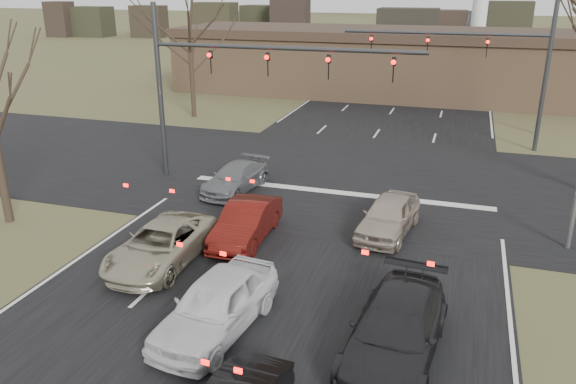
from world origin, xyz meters
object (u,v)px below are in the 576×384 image
mast_arm_far (492,57)px  car_grey_ahead (236,178)px  car_white_sedan (216,305)px  mast_arm_near (224,72)px  car_silver_suv (161,245)px  streetlight_right_far (548,41)px  car_charcoal_sedan (396,330)px  building (430,63)px  car_silver_ahead (389,216)px  car_red_ahead (246,222)px

mast_arm_far → car_grey_ahead: (-10.57, -11.08, -4.41)m
car_white_sedan → mast_arm_near: bearing=118.7°
car_silver_suv → mast_arm_near: bearing=99.1°
streetlight_right_far → car_white_sedan: 27.62m
mast_arm_near → car_grey_ahead: (0.84, -1.08, -4.47)m
car_charcoal_sedan → mast_arm_near: bearing=134.9°
building → mast_arm_far: bearing=-74.4°
car_charcoal_sedan → car_grey_ahead: car_charcoal_sedan is taller
building → car_silver_suv: 33.90m
streetlight_right_far → car_white_sedan: (-9.98, -25.30, -4.81)m
car_charcoal_sedan → car_silver_ahead: bearing=104.2°
car_white_sedan → car_grey_ahead: bearing=116.7°
building → car_silver_ahead: size_ratio=10.24×
building → mast_arm_near: 26.14m
mast_arm_near → car_red_ahead: 7.95m
building → mast_arm_far: size_ratio=3.81×
mast_arm_far → car_charcoal_sedan: mast_arm_far is taller
car_white_sedan → car_grey_ahead: (-3.73, 10.22, -0.18)m
mast_arm_far → car_grey_ahead: 15.94m
car_grey_ahead → car_silver_ahead: 7.63m
mast_arm_far → car_charcoal_sedan: 21.53m
mast_arm_near → mast_arm_far: bearing=41.2°
streetlight_right_far → car_charcoal_sedan: (-5.32, -24.98, -4.84)m
car_silver_ahead → building: bearing=99.4°
building → streetlight_right_far: bearing=-56.4°
mast_arm_near → car_grey_ahead: size_ratio=2.91×
car_charcoal_sedan → car_grey_ahead: 12.98m
mast_arm_near → streetlight_right_far: bearing=43.9°
car_silver_suv → streetlight_right_far: bearing=59.9°
building → car_silver_suv: size_ratio=8.76×
mast_arm_far → car_red_ahead: 18.31m
streetlight_right_far → car_grey_ahead: streetlight_right_far is taller
building → car_white_sedan: bearing=-94.2°
mast_arm_far → car_red_ahead: mast_arm_far is taller
streetlight_right_far → car_silver_suv: streetlight_right_far is taller
car_silver_ahead → car_silver_suv: bearing=-137.7°
building → car_silver_ahead: 28.73m
building → car_red_ahead: 31.12m
streetlight_right_far → car_silver_ahead: (-6.53, -17.65, -4.88)m
car_red_ahead → streetlight_right_far: bearing=58.5°
car_silver_suv → car_charcoal_sedan: (8.00, -2.68, 0.07)m
mast_arm_near → car_white_sedan: bearing=-68.0°
streetlight_right_far → car_silver_ahead: size_ratio=2.42×
car_charcoal_sedan → mast_arm_far: bearing=88.9°
building → car_charcoal_sedan: size_ratio=8.29×
mast_arm_near → car_silver_ahead: mast_arm_near is taller
mast_arm_far → car_silver_suv: size_ratio=2.30×
streetlight_right_far → car_grey_ahead: bearing=-132.3°
mast_arm_far → car_red_ahead: size_ratio=2.62×
mast_arm_far → car_silver_ahead: 14.71m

